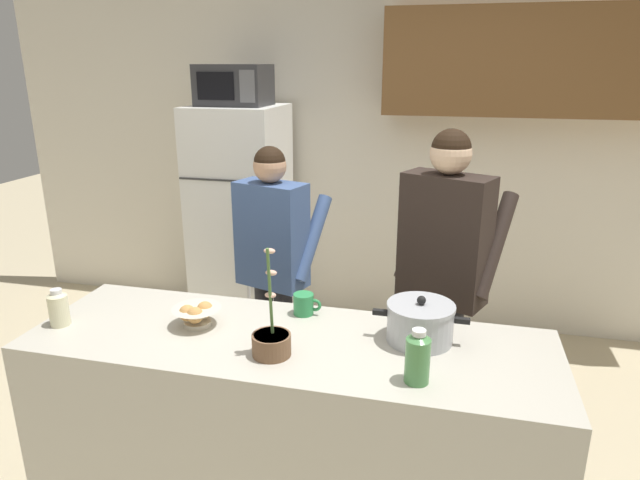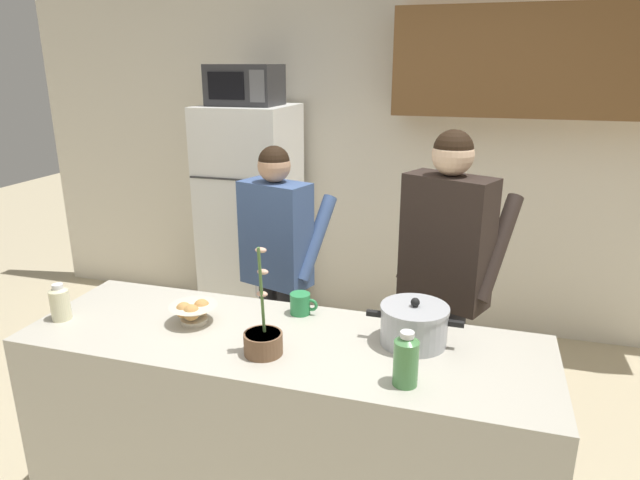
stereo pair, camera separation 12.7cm
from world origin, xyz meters
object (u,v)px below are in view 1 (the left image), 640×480
bottle_mid_counter (418,357)px  bread_bowl (197,315)px  bottle_near_edge (58,307)px  potted_orchid (271,340)px  refrigerator (241,221)px  person_near_pot (273,250)px  coffee_mug (303,304)px  microwave (234,85)px  cooking_pot (420,322)px  person_by_sink (444,255)px

bottle_mid_counter → bread_bowl: bearing=166.9°
bottle_near_edge → potted_orchid: bearing=-1.7°
refrigerator → person_near_pot: (0.56, -0.92, 0.11)m
person_near_pot → bottle_near_edge: person_near_pot is taller
coffee_mug → microwave: bearing=120.4°
microwave → coffee_mug: size_ratio=3.66×
bottle_mid_counter → potted_orchid: size_ratio=0.46×
bottle_near_edge → bottle_mid_counter: bearing=-3.3°
microwave → cooking_pot: size_ratio=1.25×
bread_bowl → bottle_mid_counter: 0.96m
bread_bowl → microwave: bearing=106.2°
cooking_pot → bottle_mid_counter: 0.31m
person_near_pot → bread_bowl: size_ratio=7.50×
microwave → person_near_pot: size_ratio=0.31×
microwave → bottle_near_edge: microwave is taller
refrigerator → bottle_mid_counter: 2.52m
coffee_mug → bottle_near_edge: bearing=-160.3°
cooking_pot → bottle_near_edge: bearing=-171.6°
potted_orchid → bread_bowl: bearing=157.7°
microwave → bottle_mid_counter: size_ratio=2.39×
refrigerator → bottle_mid_counter: bearing=-54.4°
cooking_pot → bottle_near_edge: size_ratio=2.35×
bottle_near_edge → bread_bowl: bearing=12.8°
bread_bowl → bottle_mid_counter: bottle_mid_counter is taller
person_near_pot → bread_bowl: 0.91m
person_near_pot → refrigerator: bearing=121.4°
refrigerator → bottle_near_edge: bearing=-91.4°
person_by_sink → microwave: bearing=145.5°
refrigerator → bottle_near_edge: refrigerator is taller
microwave → person_by_sink: size_ratio=0.28×
coffee_mug → bread_bowl: 0.46m
person_by_sink → potted_orchid: 1.11m
bottle_near_edge → potted_orchid: 0.96m
bread_bowl → bottle_mid_counter: bearing=-13.1°
person_near_pot → bottle_near_edge: size_ratio=9.58×
coffee_mug → bottle_mid_counter: size_ratio=0.65×
refrigerator → person_near_pot: 1.09m
refrigerator → person_by_sink: 1.87m
bottle_near_edge → bottle_mid_counter: bottle_mid_counter is taller
person_by_sink → bottle_near_edge: size_ratio=10.40×
refrigerator → potted_orchid: 2.19m
refrigerator → microwave: bearing=-89.9°
refrigerator → potted_orchid: size_ratio=3.91×
bottle_mid_counter → person_near_pot: bearing=128.7°
bottle_mid_counter → potted_orchid: bearing=173.9°
person_by_sink → potted_orchid: person_by_sink is taller
microwave → coffee_mug: 2.04m
cooking_pot → bottle_near_edge: cooking_pot is taller
person_by_sink → bread_bowl: size_ratio=8.14×
person_by_sink → person_near_pot: bearing=171.4°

